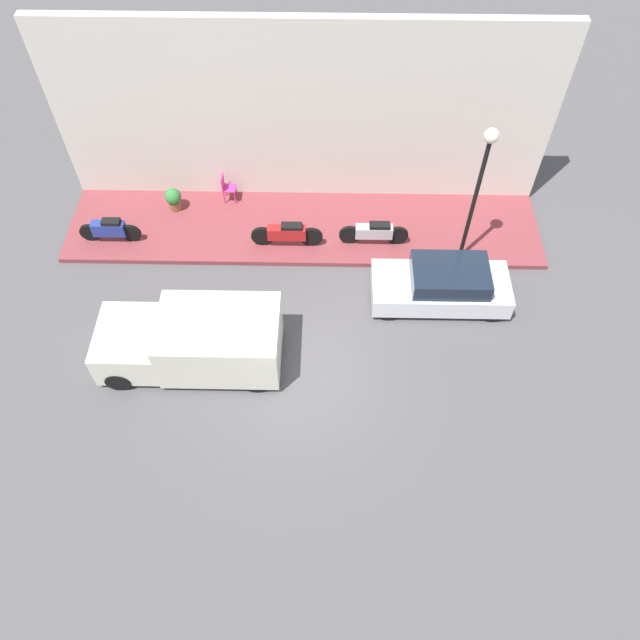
{
  "coord_description": "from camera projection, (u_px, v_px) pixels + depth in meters",
  "views": [
    {
      "loc": [
        -8.59,
        -0.76,
        13.93
      ],
      "look_at": [
        1.31,
        -0.58,
        0.6
      ],
      "focal_mm": 35.0,
      "sensor_mm": 36.0,
      "label": 1
    }
  ],
  "objects": [
    {
      "name": "ground_plane",
      "position": [
        297.0,
        373.0,
        16.31
      ],
      "size": [
        60.0,
        60.0,
        0.0
      ],
      "primitive_type": "plane",
      "color": "#514F51"
    },
    {
      "name": "sidewalk",
      "position": [
        304.0,
        228.0,
        19.38
      ],
      "size": [
        3.05,
        14.51,
        0.16
      ],
      "color": "brown",
      "rests_on": "ground_plane"
    },
    {
      "name": "building_facade",
      "position": [
        304.0,
        116.0,
        18.07
      ],
      "size": [
        0.3,
        14.51,
        5.9
      ],
      "color": "silver",
      "rests_on": "ground_plane"
    },
    {
      "name": "parked_car",
      "position": [
        443.0,
        285.0,
        17.28
      ],
      "size": [
        1.62,
        3.81,
        1.31
      ],
      "color": "silver",
      "rests_on": "ground_plane"
    },
    {
      "name": "delivery_van",
      "position": [
        193.0,
        341.0,
        15.88
      ],
      "size": [
        2.01,
        4.66,
        1.67
      ],
      "color": "silver",
      "rests_on": "ground_plane"
    },
    {
      "name": "scooter_silver",
      "position": [
        374.0,
        232.0,
        18.54
      ],
      "size": [
        0.3,
        2.07,
        0.79
      ],
      "color": "#B7B7BF",
      "rests_on": "sidewalk"
    },
    {
      "name": "motorcycle_red",
      "position": [
        287.0,
        234.0,
        18.48
      ],
      "size": [
        0.3,
        2.14,
        0.83
      ],
      "color": "#B21E1E",
      "rests_on": "sidewalk"
    },
    {
      "name": "motorcycle_blue",
      "position": [
        109.0,
        229.0,
        18.61
      ],
      "size": [
        0.3,
        1.84,
        0.82
      ],
      "color": "navy",
      "rests_on": "sidewalk"
    },
    {
      "name": "streetlamp",
      "position": [
        482.0,
        173.0,
        16.01
      ],
      "size": [
        0.39,
        0.39,
        4.51
      ],
      "color": "black",
      "rests_on": "sidewalk"
    },
    {
      "name": "potted_plant",
      "position": [
        173.0,
        198.0,
        19.44
      ],
      "size": [
        0.51,
        0.51,
        0.76
      ],
      "color": "brown",
      "rests_on": "sidewalk"
    },
    {
      "name": "cafe_chair",
      "position": [
        227.0,
        186.0,
        19.61
      ],
      "size": [
        0.4,
        0.4,
        0.95
      ],
      "color": "#D8338C",
      "rests_on": "sidewalk"
    }
  ]
}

